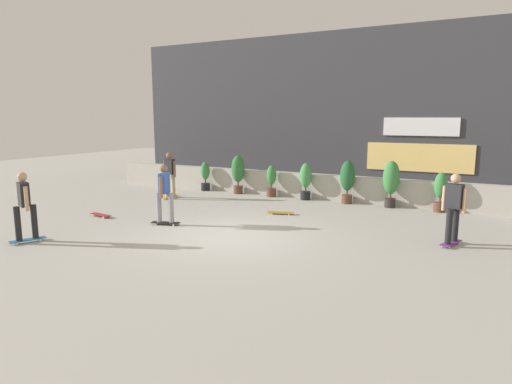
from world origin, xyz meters
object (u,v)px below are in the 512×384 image
potted_plant_5 (391,180)px  skater_foreground (170,173)px  skater_far_right (454,206)px  potted_plant_4 (348,179)px  potted_plant_6 (441,190)px  potted_plant_2 (271,180)px  potted_plant_0 (205,176)px  skater_mid_plaza (165,192)px  skater_far_left (24,204)px  skateboard_near_camera (101,215)px  potted_plant_1 (238,171)px  potted_plant_3 (306,179)px  skateboard_aside (281,212)px

potted_plant_5 → skater_foreground: bearing=-164.7°
skater_far_right → potted_plant_4: bearing=133.0°
skater_far_right → potted_plant_6: bearing=98.9°
potted_plant_2 → potted_plant_0: bearing=180.0°
potted_plant_2 → skater_mid_plaza: skater_mid_plaza is taller
potted_plant_0 → skater_far_right: bearing=-22.1°
skater_far_left → skateboard_near_camera: 2.98m
potted_plant_0 → potted_plant_1: 1.56m
potted_plant_2 → skater_foreground: size_ratio=0.70×
potted_plant_6 → skateboard_near_camera: bearing=-148.5°
potted_plant_5 → skater_far_right: (2.13, -3.86, 0.03)m
potted_plant_3 → potted_plant_5: potted_plant_5 is taller
potted_plant_4 → skateboard_near_camera: 8.17m
skater_foreground → skater_far_right: (9.67, -1.80, 0.00)m
skater_foreground → skater_mid_plaza: bearing=-53.4°
potted_plant_0 → potted_plant_2: bearing=0.0°
potted_plant_3 → skater_foreground: 4.98m
potted_plant_6 → skater_mid_plaza: 8.51m
potted_plant_5 → skater_far_right: skater_far_right is taller
potted_plant_0 → skater_mid_plaza: skater_mid_plaza is taller
potted_plant_0 → potted_plant_1: size_ratio=0.78×
potted_plant_1 → potted_plant_5: potted_plant_5 is taller
potted_plant_0 → potted_plant_5: size_ratio=0.76×
skateboard_aside → potted_plant_5: bearing=43.8°
skater_far_right → skateboard_aside: 5.13m
skater_mid_plaza → skateboard_near_camera: bearing=-177.2°
potted_plant_6 → skater_far_right: (0.61, -3.86, 0.25)m
skater_foreground → skater_far_left: bearing=-84.1°
potted_plant_2 → skater_far_right: bearing=-30.7°
potted_plant_2 → potted_plant_5: 4.39m
potted_plant_0 → skater_foreground: skater_foreground is taller
potted_plant_5 → skater_far_left: size_ratio=0.92×
potted_plant_1 → skateboard_near_camera: bearing=-106.4°
potted_plant_0 → potted_plant_3: potted_plant_3 is taller
potted_plant_5 → skateboard_aside: 3.95m
potted_plant_5 → skater_far_right: size_ratio=0.92×
potted_plant_1 → potted_plant_3: size_ratio=1.13×
potted_plant_4 → skater_mid_plaza: bearing=-123.8°
potted_plant_4 → skateboard_aside: size_ratio=1.82×
skater_far_left → skater_foreground: bearing=95.9°
potted_plant_3 → skater_far_left: skater_far_left is taller
potted_plant_2 → potted_plant_4: bearing=0.0°
potted_plant_3 → skater_mid_plaza: size_ratio=0.79×
potted_plant_0 → skateboard_near_camera: 5.52m
potted_plant_5 → skateboard_aside: size_ratio=1.89×
skateboard_aside → potted_plant_0: bearing=149.8°
potted_plant_2 → skater_far_right: (6.51, -3.86, 0.32)m
skateboard_near_camera → potted_plant_4: bearing=42.5°
skater_foreground → skater_far_right: bearing=-10.5°
potted_plant_3 → potted_plant_4: bearing=-0.0°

